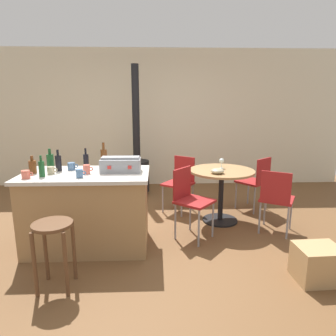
% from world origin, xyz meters
% --- Properties ---
extents(ground_plane, '(8.80, 8.80, 0.00)m').
position_xyz_m(ground_plane, '(0.00, 0.00, 0.00)').
color(ground_plane, brown).
extents(back_wall, '(8.00, 0.10, 2.70)m').
position_xyz_m(back_wall, '(0.00, 2.61, 1.35)').
color(back_wall, beige).
rests_on(back_wall, ground_plane).
extents(kitchen_island, '(1.43, 0.79, 0.90)m').
position_xyz_m(kitchen_island, '(-0.62, -0.19, 0.45)').
color(kitchen_island, '#A37A4C').
rests_on(kitchen_island, ground_plane).
extents(wooden_stool, '(0.36, 0.36, 0.64)m').
position_xyz_m(wooden_stool, '(-0.75, -1.01, 0.48)').
color(wooden_stool, brown).
rests_on(wooden_stool, ground_plane).
extents(dining_table, '(0.91, 0.91, 0.76)m').
position_xyz_m(dining_table, '(1.10, 0.52, 0.58)').
color(dining_table, black).
rests_on(dining_table, ground_plane).
extents(folding_chair_near, '(0.55, 0.55, 0.85)m').
position_xyz_m(folding_chair_near, '(1.71, 0.07, 0.50)').
color(folding_chair_near, maroon).
rests_on(folding_chair_near, ground_plane).
extents(folding_chair_far, '(0.56, 0.56, 0.85)m').
position_xyz_m(folding_chair_far, '(1.74, 0.95, 0.50)').
color(folding_chair_far, maroon).
rests_on(folding_chair_far, ground_plane).
extents(folding_chair_left, '(0.56, 0.56, 0.85)m').
position_xyz_m(folding_chair_left, '(0.56, 0.99, 0.50)').
color(folding_chair_left, maroon).
rests_on(folding_chair_left, ground_plane).
extents(folding_chair_right, '(0.56, 0.56, 0.88)m').
position_xyz_m(folding_chair_right, '(0.60, 0.02, 0.53)').
color(folding_chair_right, maroon).
rests_on(folding_chair_right, ground_plane).
extents(wood_stove, '(0.44, 0.45, 2.32)m').
position_xyz_m(wood_stove, '(-0.17, 1.87, 0.54)').
color(wood_stove, black).
rests_on(wood_stove, ground_plane).
extents(toolbox, '(0.45, 0.24, 0.18)m').
position_xyz_m(toolbox, '(-0.23, -0.14, 0.98)').
color(toolbox, gray).
rests_on(toolbox, kitchen_island).
extents(bottle_0, '(0.08, 0.08, 0.25)m').
position_xyz_m(bottle_0, '(-1.08, 0.02, 0.99)').
color(bottle_0, '#194C23').
rests_on(bottle_0, kitchen_island).
extents(bottle_1, '(0.08, 0.08, 0.20)m').
position_xyz_m(bottle_1, '(-1.20, -0.19, 0.98)').
color(bottle_1, '#603314').
rests_on(bottle_1, kitchen_island).
extents(bottle_2, '(0.08, 0.08, 0.31)m').
position_xyz_m(bottle_2, '(-0.46, 0.09, 1.02)').
color(bottle_2, '#603314').
rests_on(bottle_2, kitchen_island).
extents(bottle_3, '(0.06, 0.06, 0.23)m').
position_xyz_m(bottle_3, '(-1.05, -0.34, 0.99)').
color(bottle_3, '#194C23').
rests_on(bottle_3, kitchen_island).
extents(bottle_4, '(0.06, 0.06, 0.26)m').
position_xyz_m(bottle_4, '(-0.64, -0.04, 1.00)').
color(bottle_4, black).
rests_on(bottle_4, kitchen_island).
extents(bottle_5, '(0.07, 0.07, 0.25)m').
position_xyz_m(bottle_5, '(-0.95, -0.07, 0.99)').
color(bottle_5, black).
rests_on(bottle_5, kitchen_island).
extents(cup_0, '(0.11, 0.07, 0.09)m').
position_xyz_m(cup_0, '(-0.63, -0.40, 0.94)').
color(cup_0, '#4C7099').
rests_on(cup_0, kitchen_island).
extents(cup_1, '(0.11, 0.08, 0.08)m').
position_xyz_m(cup_1, '(-0.99, -0.23, 0.94)').
color(cup_1, tan).
rests_on(cup_1, kitchen_island).
extents(cup_2, '(0.12, 0.08, 0.09)m').
position_xyz_m(cup_2, '(-1.19, -0.42, 0.94)').
color(cup_2, '#DB6651').
rests_on(cup_2, kitchen_island).
extents(cup_3, '(0.12, 0.09, 0.09)m').
position_xyz_m(cup_3, '(-0.82, -0.03, 0.94)').
color(cup_3, '#4C7099').
rests_on(cup_3, kitchen_island).
extents(cup_4, '(0.11, 0.08, 0.10)m').
position_xyz_m(cup_4, '(-0.60, -0.23, 0.95)').
color(cup_4, '#DB6651').
rests_on(cup_4, kitchen_island).
extents(wine_glass, '(0.07, 0.07, 0.14)m').
position_xyz_m(wine_glass, '(1.11, 0.62, 0.86)').
color(wine_glass, silver).
rests_on(wine_glass, dining_table).
extents(serving_bowl, '(0.18, 0.18, 0.07)m').
position_xyz_m(serving_bowl, '(0.99, 0.30, 0.79)').
color(serving_bowl, tan).
rests_on(serving_bowl, dining_table).
extents(cardboard_box, '(0.42, 0.36, 0.34)m').
position_xyz_m(cardboard_box, '(1.72, -0.98, 0.17)').
color(cardboard_box, tan).
rests_on(cardboard_box, ground_plane).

